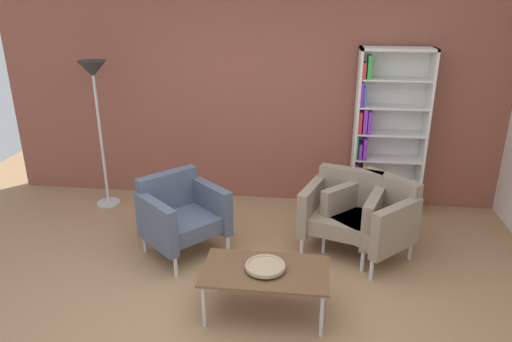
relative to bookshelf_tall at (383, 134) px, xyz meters
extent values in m
plane|color=#9E7751|center=(-1.40, -2.25, -0.93)|extent=(8.32, 8.32, 0.00)
cube|color=brown|center=(-1.40, 0.21, 0.52)|extent=(6.40, 0.12, 2.90)
cube|color=silver|center=(-0.32, -0.02, 0.02)|extent=(0.03, 0.30, 1.90)
cube|color=silver|center=(0.45, -0.02, 0.02)|extent=(0.03, 0.30, 1.90)
cube|color=silver|center=(0.07, -0.02, 0.96)|extent=(0.80, 0.30, 0.03)
cube|color=silver|center=(0.07, -0.02, -0.91)|extent=(0.80, 0.30, 0.03)
cube|color=silver|center=(0.07, 0.12, 0.02)|extent=(0.80, 0.02, 1.90)
cube|color=silver|center=(0.07, -0.02, -0.59)|extent=(0.76, 0.28, 0.02)
cube|color=silver|center=(0.07, -0.02, -0.29)|extent=(0.76, 0.28, 0.02)
cube|color=silver|center=(0.07, -0.02, 0.02)|extent=(0.76, 0.28, 0.02)
cube|color=silver|center=(0.07, -0.02, 0.33)|extent=(0.76, 0.28, 0.02)
cube|color=silver|center=(0.07, -0.02, 0.63)|extent=(0.76, 0.28, 0.02)
cube|color=red|center=(-0.29, -0.06, -0.80)|extent=(0.02, 0.20, 0.17)
cube|color=orange|center=(-0.26, -0.04, -0.77)|extent=(0.04, 0.24, 0.23)
cube|color=white|center=(-0.21, -0.06, -0.80)|extent=(0.04, 0.20, 0.18)
cube|color=purple|center=(-0.28, -0.07, -0.46)|extent=(0.04, 0.17, 0.23)
cube|color=orange|center=(-0.24, -0.07, -0.48)|extent=(0.03, 0.18, 0.20)
cube|color=olive|center=(-0.20, -0.04, -0.44)|extent=(0.03, 0.23, 0.27)
cube|color=green|center=(-0.29, -0.06, -0.14)|extent=(0.02, 0.20, 0.27)
cube|color=purple|center=(-0.25, -0.04, -0.18)|extent=(0.04, 0.24, 0.18)
cube|color=purple|center=(-0.20, -0.05, -0.15)|extent=(0.04, 0.22, 0.24)
cube|color=red|center=(-0.28, -0.06, 0.16)|extent=(0.04, 0.21, 0.24)
cube|color=purple|center=(-0.23, -0.07, 0.17)|extent=(0.04, 0.18, 0.27)
cube|color=purple|center=(-0.18, -0.06, 0.16)|extent=(0.04, 0.21, 0.25)
cube|color=purple|center=(-0.29, -0.08, 0.47)|extent=(0.03, 0.17, 0.26)
cube|color=blue|center=(-0.26, -0.06, 0.45)|extent=(0.02, 0.21, 0.22)
cube|color=red|center=(-0.28, -0.05, 0.73)|extent=(0.04, 0.22, 0.17)
cube|color=green|center=(-0.23, -0.07, 0.77)|extent=(0.04, 0.19, 0.24)
cube|color=brown|center=(-1.13, -2.14, -0.54)|extent=(1.00, 0.56, 0.02)
cylinder|color=silver|center=(-1.58, -2.37, -0.74)|extent=(0.03, 0.03, 0.38)
cylinder|color=silver|center=(-0.68, -2.37, -0.74)|extent=(0.03, 0.03, 0.38)
cylinder|color=silver|center=(-1.58, -1.91, -0.74)|extent=(0.03, 0.03, 0.38)
cylinder|color=silver|center=(-0.68, -1.91, -0.74)|extent=(0.03, 0.03, 0.38)
cylinder|color=tan|center=(-1.13, -2.14, -0.52)|extent=(0.13, 0.13, 0.02)
cylinder|color=tan|center=(-1.13, -2.14, -0.50)|extent=(0.32, 0.32, 0.02)
torus|color=tan|center=(-1.13, -2.14, -0.49)|extent=(0.32, 0.32, 0.02)
cube|color=gray|center=(-0.48, -1.04, -0.61)|extent=(0.79, 0.75, 0.16)
cube|color=gray|center=(-0.40, -0.79, -0.34)|extent=(0.65, 0.31, 0.38)
cube|color=gray|center=(-0.78, -0.97, -0.50)|extent=(0.29, 0.62, 0.46)
cube|color=gray|center=(-0.19, -1.16, -0.50)|extent=(0.29, 0.62, 0.46)
cylinder|color=silver|center=(-0.86, -1.24, -0.81)|extent=(0.04, 0.04, 0.24)
cylinder|color=silver|center=(-0.29, -1.43, -0.81)|extent=(0.04, 0.04, 0.24)
cylinder|color=silver|center=(-0.68, -0.69, -0.81)|extent=(0.04, 0.04, 0.24)
cylinder|color=silver|center=(-0.11, -0.88, -0.81)|extent=(0.04, 0.04, 0.24)
cube|color=#4C566B|center=(-2.02, -1.30, -0.61)|extent=(0.86, 0.86, 0.16)
cube|color=#4C566B|center=(-2.22, -1.12, -0.34)|extent=(0.52, 0.56, 0.38)
cube|color=#4C566B|center=(-2.22, -1.55, -0.50)|extent=(0.53, 0.49, 0.46)
cube|color=#4C566B|center=(-1.80, -1.09, -0.50)|extent=(0.53, 0.49, 0.46)
cylinder|color=silver|center=(-1.99, -1.73, -0.81)|extent=(0.04, 0.04, 0.24)
cylinder|color=silver|center=(-1.59, -1.29, -0.81)|extent=(0.04, 0.04, 0.24)
cylinder|color=silver|center=(-2.42, -1.35, -0.81)|extent=(0.04, 0.04, 0.24)
cylinder|color=silver|center=(-2.02, -0.90, -0.81)|extent=(0.04, 0.04, 0.24)
cube|color=gray|center=(-0.22, -1.13, -0.61)|extent=(0.86, 0.86, 0.16)
cube|color=gray|center=(-0.02, -0.94, -0.34)|extent=(0.54, 0.54, 0.38)
cube|color=gray|center=(-0.45, -0.92, -0.50)|extent=(0.51, 0.51, 0.46)
cube|color=gray|center=(-0.01, -1.36, -0.50)|extent=(0.51, 0.51, 0.46)
cylinder|color=silver|center=(-0.65, -1.13, -0.81)|extent=(0.04, 0.04, 0.24)
cylinder|color=silver|center=(-0.22, -1.56, -0.81)|extent=(0.04, 0.04, 0.24)
cylinder|color=silver|center=(-0.24, -0.73, -0.81)|extent=(0.04, 0.04, 0.24)
cylinder|color=silver|center=(0.19, -1.15, -0.81)|extent=(0.04, 0.04, 0.24)
cylinder|color=silver|center=(-3.27, -0.28, -0.92)|extent=(0.28, 0.28, 0.02)
cylinder|color=silver|center=(-3.27, -0.28, -0.08)|extent=(0.03, 0.03, 1.65)
cone|color=#2D2D2D|center=(-3.27, -0.28, 0.72)|extent=(0.32, 0.32, 0.18)
camera|label=1|loc=(-0.81, -5.29, 1.51)|focal=32.81mm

